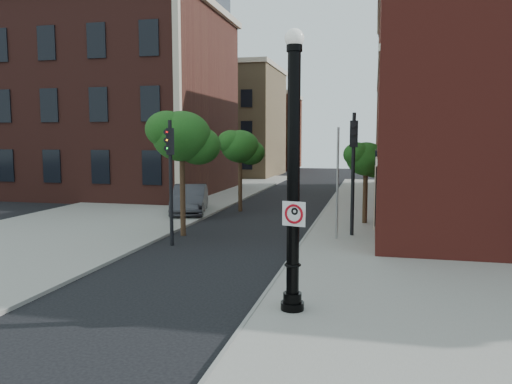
% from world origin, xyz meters
% --- Properties ---
extents(ground, '(120.00, 120.00, 0.00)m').
position_xyz_m(ground, '(0.00, 0.00, 0.00)').
color(ground, black).
rests_on(ground, ground).
extents(sidewalk_right, '(8.00, 60.00, 0.12)m').
position_xyz_m(sidewalk_right, '(6.00, 10.00, 0.06)').
color(sidewalk_right, gray).
rests_on(sidewalk_right, ground).
extents(sidewalk_left, '(10.00, 50.00, 0.12)m').
position_xyz_m(sidewalk_left, '(-9.00, 18.00, 0.06)').
color(sidewalk_left, gray).
rests_on(sidewalk_left, ground).
extents(curb_edge, '(0.10, 60.00, 0.14)m').
position_xyz_m(curb_edge, '(2.05, 10.00, 0.07)').
color(curb_edge, gray).
rests_on(curb_edge, ground).
extents(victorian_building, '(18.60, 14.60, 17.95)m').
position_xyz_m(victorian_building, '(-16.00, 23.97, 8.74)').
color(victorian_building, '#52251E').
rests_on(victorian_building, ground).
extents(bg_building_tan_a, '(12.00, 12.00, 12.00)m').
position_xyz_m(bg_building_tan_a, '(-12.00, 44.00, 6.00)').
color(bg_building_tan_a, '#90744E').
rests_on(bg_building_tan_a, ground).
extents(bg_building_red, '(12.00, 12.00, 10.00)m').
position_xyz_m(bg_building_red, '(-12.00, 58.00, 5.00)').
color(bg_building_red, maroon).
rests_on(bg_building_red, ground).
extents(lamppost, '(0.59, 0.59, 6.95)m').
position_xyz_m(lamppost, '(2.99, -0.23, 3.21)').
color(lamppost, black).
rests_on(lamppost, ground).
extents(no_parking_sign, '(0.59, 0.18, 0.60)m').
position_xyz_m(no_parking_sign, '(3.03, -0.40, 2.57)').
color(no_parking_sign, white).
rests_on(no_parking_sign, ground).
extents(parked_car, '(3.09, 5.42, 1.69)m').
position_xyz_m(parked_car, '(-5.41, 14.72, 0.84)').
color(parked_car, '#302F35').
rests_on(parked_car, ground).
extents(traffic_signal_left, '(0.41, 0.45, 5.08)m').
position_xyz_m(traffic_signal_left, '(-3.09, 6.51, 3.43)').
color(traffic_signal_left, black).
rests_on(traffic_signal_left, ground).
extents(traffic_signal_right, '(0.36, 0.45, 5.46)m').
position_xyz_m(traffic_signal_right, '(4.00, 9.84, 3.68)').
color(traffic_signal_right, black).
rests_on(traffic_signal_right, ground).
extents(utility_pole, '(0.10, 0.10, 4.83)m').
position_xyz_m(utility_pole, '(3.40, 8.95, 2.41)').
color(utility_pole, '#999999').
rests_on(utility_pole, ground).
extents(street_tree_a, '(3.09, 2.79, 5.56)m').
position_xyz_m(street_tree_a, '(-3.37, 8.63, 4.39)').
color(street_tree_a, '#302313').
rests_on(street_tree_a, ground).
extents(street_tree_b, '(2.68, 2.43, 4.84)m').
position_xyz_m(street_tree_b, '(-2.83, 16.45, 3.81)').
color(street_tree_b, '#302313').
rests_on(street_tree_b, ground).
extents(street_tree_c, '(2.31, 2.09, 4.17)m').
position_xyz_m(street_tree_c, '(4.52, 13.25, 3.28)').
color(street_tree_c, '#302313').
rests_on(street_tree_c, ground).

